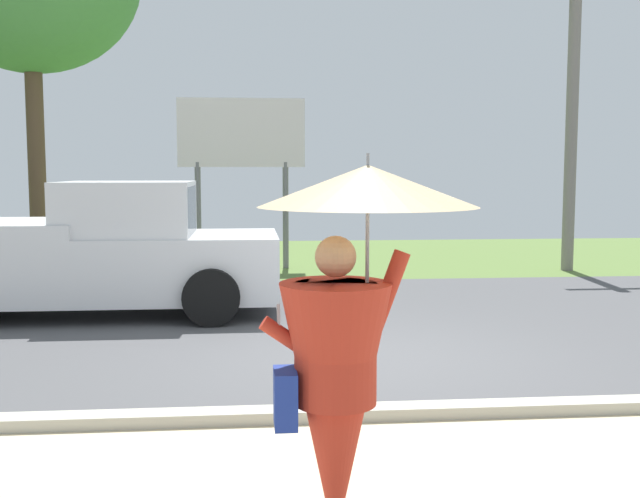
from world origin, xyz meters
The scene contains 5 objects.
ground_plane centered at (0.00, 2.95, -0.05)m, with size 40.00×22.00×0.20m.
monk_pedestrian centered at (-0.75, -4.14, 1.17)m, with size 1.16×1.16×2.13m.
pickup_truck centered at (-3.41, 2.95, 0.87)m, with size 5.20×2.28×1.88m.
utility_pole centered at (5.23, 6.95, 3.22)m, with size 1.80×0.24×6.10m.
roadside_billboard centered at (-1.37, 7.87, 2.55)m, with size 2.60×0.12×3.50m.
Camera 1 is at (-1.25, -8.13, 2.04)m, focal length 43.28 mm.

